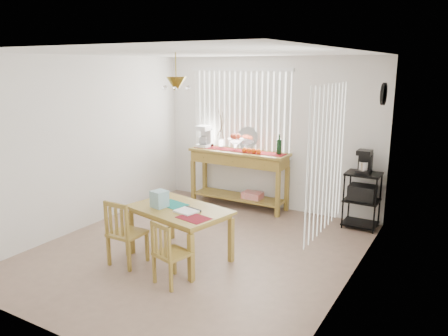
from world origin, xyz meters
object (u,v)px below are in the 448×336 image
Objects in this scene: cart_items at (365,162)px; chair_right at (170,254)px; chair_left at (125,233)px; wire_cart at (362,195)px; dining_table at (179,214)px; sideboard at (239,165)px.

cart_items reaches higher than chair_right.
wire_cart is at bearing 51.36° from chair_left.
chair_right is (0.32, -0.64, -0.22)m from dining_table.
wire_cart reaches higher than chair_left.
sideboard is 4.99× the size of cart_items.
cart_items reaches higher than chair_left.
sideboard is 3.01m from chair_right.
chair_left is at bearing -128.64° from wire_cart.
chair_right is at bearing -77.01° from sideboard.
dining_table is at bearing -127.72° from wire_cart.
cart_items is at bearing 51.46° from chair_left.
chair_right is (0.79, -0.13, -0.04)m from chair_left.
cart_items is at bearing 52.39° from dining_table.
chair_left is 1.12× the size of chair_right.
cart_items reaches higher than dining_table.
cart_items is 2.94m from dining_table.
dining_table is (0.35, -2.27, -0.16)m from sideboard.
chair_left is (-0.12, -2.78, -0.34)m from sideboard.
chair_right is at bearing -9.12° from chair_left.
chair_left is (-2.24, -2.80, -0.11)m from wire_cart.
cart_items is 0.26× the size of dining_table.
sideboard is at bearing 87.55° from chair_left.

